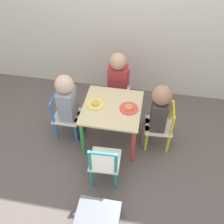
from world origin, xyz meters
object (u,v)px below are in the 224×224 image
object	(u,v)px
chair_teal	(105,163)
plate_right	(129,108)
child_right	(157,111)
child_left	(68,102)
chair_pink	(118,91)
kids_table	(112,112)
plate_left	(96,104)
chair_blue	(65,116)
child_back	(118,79)
chair_yellow	(161,127)
storage_bin	(98,219)

from	to	relation	value
chair_teal	plate_right	distance (m)	0.55
chair_teal	plate_right	bearing A→B (deg)	-108.30
child_right	chair_teal	bearing A→B (deg)	-41.58
chair_teal	child_left	bearing A→B (deg)	-49.95
chair_pink	plate_right	world-z (taller)	chair_pink
chair_pink	child_left	world-z (taller)	child_left
chair_pink	chair_teal	size ratio (longest dim) A/B	1.00
kids_table	plate_left	bearing A→B (deg)	180.00
chair_blue	child_back	xyz separation A→B (m)	(0.46, 0.42, 0.22)
chair_blue	chair_teal	distance (m)	0.70
chair_blue	child_left	xyz separation A→B (m)	(0.06, -0.00, 0.21)
chair_teal	child_left	distance (m)	0.69
chair_blue	child_left	bearing A→B (deg)	-90.00
child_back	plate_left	xyz separation A→B (m)	(-0.14, -0.42, 0.01)
chair_yellow	chair_blue	bearing A→B (deg)	-91.67
chair_blue	child_back	size ratio (longest dim) A/B	0.66
chair_blue	child_left	world-z (taller)	child_left
child_right	child_left	world-z (taller)	child_left
chair_teal	plate_right	xyz separation A→B (m)	(0.13, 0.48, 0.23)
kids_table	storage_bin	world-z (taller)	kids_table
chair_yellow	child_back	size ratio (longest dim) A/B	0.66
chair_pink	child_right	bearing A→B (deg)	-48.37
chair_yellow	plate_right	distance (m)	0.40
child_left	chair_pink	bearing A→B (deg)	-39.84
storage_bin	kids_table	bearing A→B (deg)	93.12
plate_right	plate_left	bearing A→B (deg)	180.00
chair_pink	child_right	xyz separation A→B (m)	(0.44, -0.46, 0.21)
plate_left	storage_bin	xyz separation A→B (m)	(0.21, -0.90, -0.39)
chair_blue	child_right	world-z (taller)	child_right
chair_yellow	chair_teal	world-z (taller)	same
chair_yellow	chair_pink	world-z (taller)	same
child_left	storage_bin	distance (m)	1.09
child_back	chair_pink	bearing A→B (deg)	90.00
storage_bin	chair_pink	bearing A→B (deg)	92.87
kids_table	plate_right	distance (m)	0.18
chair_pink	plate_left	bearing A→B (deg)	-108.27
chair_teal	child_right	world-z (taller)	child_right
child_back	plate_left	size ratio (longest dim) A/B	4.54
child_right	chair_blue	bearing A→B (deg)	-91.78
chair_blue	plate_left	distance (m)	0.40
chair_pink	chair_teal	distance (m)	0.96
child_back	chair_blue	bearing A→B (deg)	-140.15
chair_teal	child_back	bearing A→B (deg)	-90.13
plate_left	kids_table	bearing A→B (deg)	-0.00
chair_teal	child_right	distance (m)	0.68
child_left	plate_right	distance (m)	0.58
chair_blue	child_right	distance (m)	0.93
chair_pink	chair_blue	bearing A→B (deg)	-136.26
child_back	storage_bin	size ratio (longest dim) A/B	2.23
child_right	plate_right	bearing A→B (deg)	-88.10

